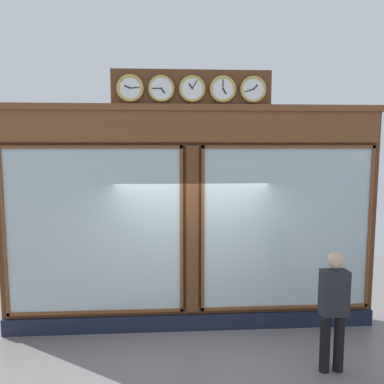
# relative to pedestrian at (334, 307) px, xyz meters

# --- Properties ---
(shop_facade) EXTENTS (6.38, 0.42, 4.30)m
(shop_facade) POSITION_rel_pedestrian_xyz_m (1.85, -1.48, 0.98)
(shop_facade) COLOR #5B3319
(shop_facade) RESTS_ON ground_plane
(pedestrian) EXTENTS (0.36, 0.23, 1.69)m
(pedestrian) POSITION_rel_pedestrian_xyz_m (0.00, 0.00, 0.00)
(pedestrian) COLOR black
(pedestrian) RESTS_ON ground_plane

